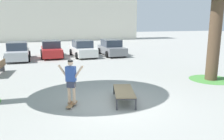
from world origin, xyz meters
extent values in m
plane|color=#999993|center=(0.00, 0.00, 0.00)|extent=(120.00, 120.00, 0.00)
cube|color=silver|center=(-3.07, 32.68, 5.61)|extent=(36.21, 4.00, 11.21)
cube|color=#38383D|center=(0.33, 1.05, 0.19)|extent=(0.07, 0.07, 0.38)
cube|color=#38383D|center=(1.00, 0.86, 0.19)|extent=(0.07, 0.07, 0.38)
cube|color=#38383D|center=(-0.18, -0.72, 0.19)|extent=(0.07, 0.07, 0.38)
cube|color=#38383D|center=(0.50, -0.91, 0.19)|extent=(0.07, 0.07, 0.38)
cylinder|color=#38383D|center=(0.08, 0.17, 0.41)|extent=(0.57, 1.84, 0.05)
cylinder|color=#38383D|center=(0.75, -0.02, 0.41)|extent=(0.57, 1.84, 0.05)
cylinder|color=#38383D|center=(0.67, 0.96, 0.41)|extent=(0.74, 0.26, 0.05)
cylinder|color=#38383D|center=(0.16, -0.81, 0.41)|extent=(0.74, 0.26, 0.05)
cube|color=#847051|center=(0.41, 0.07, 0.45)|extent=(1.25, 2.04, 0.03)
cube|color=#9E754C|center=(-1.68, 0.19, 0.08)|extent=(0.56, 0.80, 0.02)
cylinder|color=silver|center=(-1.61, 0.47, 0.03)|extent=(0.05, 0.06, 0.06)
cylinder|color=silver|center=(-1.47, 0.40, 0.03)|extent=(0.05, 0.06, 0.06)
cylinder|color=silver|center=(-1.88, -0.02, 0.03)|extent=(0.05, 0.06, 0.06)
cylinder|color=silver|center=(-1.75, -0.09, 0.03)|extent=(0.05, 0.06, 0.06)
cylinder|color=beige|center=(-1.76, 0.24, 0.50)|extent=(0.11, 0.11, 0.82)
cube|color=#99704C|center=(-1.74, 0.28, 0.13)|extent=(0.20, 0.26, 0.07)
cylinder|color=beige|center=(-1.59, 0.14, 0.50)|extent=(0.11, 0.11, 0.82)
cube|color=#99704C|center=(-1.56, 0.18, 0.13)|extent=(0.20, 0.26, 0.07)
cube|color=#33384C|center=(-1.68, 0.19, 0.88)|extent=(0.36, 0.32, 0.24)
cube|color=#2D4C99|center=(-1.68, 0.19, 1.28)|extent=(0.42, 0.37, 0.56)
cylinder|color=beige|center=(-1.94, 0.33, 1.35)|extent=(0.39, 0.26, 0.52)
cylinder|color=beige|center=(-1.41, 0.04, 1.35)|extent=(0.39, 0.26, 0.52)
sphere|color=beige|center=(-1.68, 0.19, 1.69)|extent=(0.20, 0.20, 0.20)
cylinder|color=black|center=(-1.68, 0.19, 1.76)|extent=(0.19, 0.19, 0.05)
cylinder|color=brown|center=(6.35, 1.82, 2.32)|extent=(0.65, 0.65, 4.64)
cylinder|color=#47893D|center=(6.35, 1.82, 0.00)|extent=(2.36, 2.36, 0.01)
cube|color=#B7BABF|center=(-4.30, 12.49, 0.51)|extent=(1.71, 4.20, 0.70)
cube|color=#2D3847|center=(-4.30, 12.64, 1.18)|extent=(1.57, 2.10, 0.64)
cylinder|color=black|center=(-3.45, 11.18, 0.30)|extent=(0.22, 0.60, 0.60)
cylinder|color=black|center=(-5.15, 11.19, 0.30)|extent=(0.22, 0.60, 0.60)
cylinder|color=black|center=(-3.44, 13.79, 0.30)|extent=(0.22, 0.60, 0.60)
cylinder|color=black|center=(-5.14, 13.79, 0.30)|extent=(0.22, 0.60, 0.60)
cube|color=red|center=(-1.50, 13.25, 0.51)|extent=(1.75, 4.22, 0.70)
cube|color=#2D3847|center=(-1.50, 13.40, 1.18)|extent=(1.59, 2.12, 0.64)
cylinder|color=black|center=(-0.67, 11.94, 0.30)|extent=(0.23, 0.60, 0.60)
cylinder|color=black|center=(-2.37, 11.96, 0.30)|extent=(0.23, 0.60, 0.60)
cylinder|color=black|center=(-0.63, 14.54, 0.30)|extent=(0.23, 0.60, 0.60)
cylinder|color=black|center=(-2.33, 14.56, 0.30)|extent=(0.23, 0.60, 0.60)
cube|color=silver|center=(1.30, 12.66, 0.51)|extent=(1.88, 4.27, 0.70)
cube|color=#2D3847|center=(1.29, 12.81, 1.18)|extent=(1.65, 2.16, 0.64)
cylinder|color=black|center=(2.20, 11.39, 0.30)|extent=(0.25, 0.61, 0.60)
cylinder|color=black|center=(0.50, 11.32, 0.30)|extent=(0.25, 0.61, 0.60)
cylinder|color=black|center=(2.09, 13.99, 0.30)|extent=(0.25, 0.61, 0.60)
cylinder|color=black|center=(0.39, 13.92, 0.30)|extent=(0.25, 0.61, 0.60)
cube|color=slate|center=(4.09, 12.57, 0.51)|extent=(1.74, 4.21, 0.70)
cube|color=#2D3847|center=(4.10, 12.72, 1.18)|extent=(1.58, 2.11, 0.64)
cylinder|color=black|center=(4.93, 11.26, 0.30)|extent=(0.23, 0.60, 0.60)
cylinder|color=black|center=(3.23, 11.27, 0.30)|extent=(0.23, 0.60, 0.60)
cylinder|color=black|center=(4.96, 13.86, 0.30)|extent=(0.23, 0.60, 0.60)
cylinder|color=black|center=(3.26, 13.88, 0.30)|extent=(0.23, 0.60, 0.60)
cube|color=brown|center=(-4.97, 6.89, 0.65)|extent=(0.33, 2.39, 0.36)
cube|color=#424247|center=(-5.05, 7.87, 0.20)|extent=(0.38, 0.12, 0.40)
camera|label=1|loc=(-2.85, -8.10, 3.17)|focal=36.39mm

